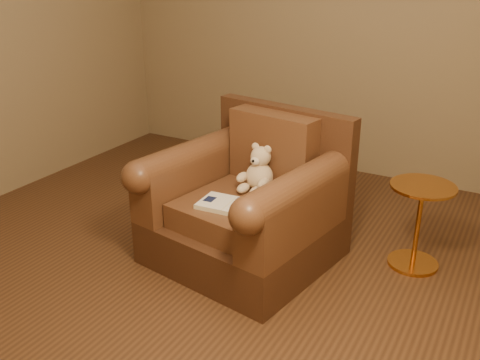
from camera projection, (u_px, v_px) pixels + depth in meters
The scene contains 5 objects.
floor at pixel (205, 263), 3.35m from camera, with size 4.00×4.00×0.00m, color #4E301B.
armchair at pixel (248, 205), 3.32m from camera, with size 1.15×1.11×0.90m.
teddy_bear at pixel (258, 173), 3.29m from camera, with size 0.22×0.25×0.30m.
guidebook at pixel (230, 205), 3.09m from camera, with size 0.37×0.24×0.03m.
side_table at pixel (418, 223), 3.22m from camera, with size 0.38×0.38×0.54m.
Camera 1 is at (1.60, -2.42, 1.76)m, focal length 40.00 mm.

